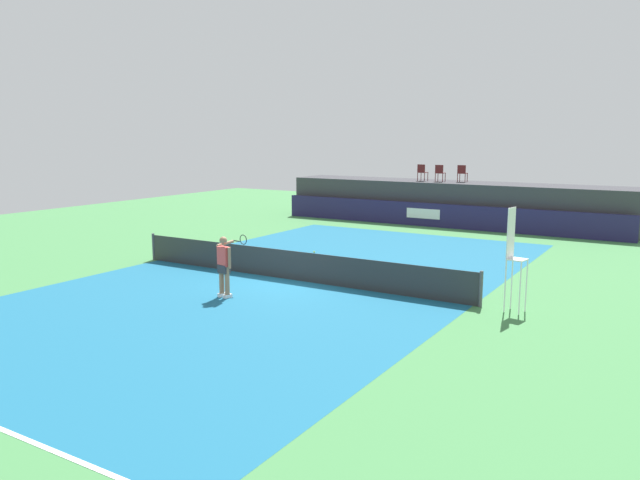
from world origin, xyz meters
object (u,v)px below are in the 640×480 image
object	(u,v)px
spectator_chair_far_left	(422,172)
tennis_ball	(314,252)
tennis_player	(225,264)
net_post_near	(154,247)
spectator_chair_left	(440,172)
net_post_far	(481,289)
spectator_chair_center	(462,173)
umpire_chair	(514,252)

from	to	relation	value
spectator_chair_far_left	tennis_ball	xyz separation A→B (m)	(-0.15, -10.73, -2.66)
spectator_chair_far_left	tennis_player	size ratio (longest dim) A/B	0.50
net_post_near	tennis_ball	size ratio (longest dim) A/B	14.71
spectator_chair_left	net_post_near	xyz separation A→B (m)	(-5.55, -15.01, -2.19)
tennis_player	tennis_ball	size ratio (longest dim) A/B	26.03
tennis_player	tennis_ball	xyz separation A→B (m)	(-1.40, 7.10, -0.92)
net_post_near	net_post_far	size ratio (longest dim) A/B	1.00
spectator_chair_far_left	spectator_chair_center	world-z (taller)	same
spectator_chair_left	tennis_ball	size ratio (longest dim) A/B	13.06
spectator_chair_center	tennis_player	bearing A→B (deg)	-92.64
spectator_chair_far_left	net_post_near	bearing A→B (deg)	-106.81
umpire_chair	tennis_ball	world-z (taller)	umpire_chair
tennis_ball	net_post_far	bearing A→B (deg)	-28.33
spectator_chair_far_left	spectator_chair_left	xyz separation A→B (m)	(1.01, -0.03, 0.00)
umpire_chair	tennis_player	distance (m)	7.95
net_post_far	tennis_ball	bearing A→B (deg)	151.67
net_post_far	tennis_player	distance (m)	7.18
spectator_chair_center	net_post_far	bearing A→B (deg)	-69.47
net_post_near	spectator_chair_left	bearing A→B (deg)	69.69
net_post_far	net_post_near	bearing A→B (deg)	180.00
umpire_chair	tennis_ball	bearing A→B (deg)	154.01
spectator_chair_center	tennis_ball	bearing A→B (deg)	-101.43
umpire_chair	net_post_near	distance (m)	13.25
umpire_chair	net_post_far	bearing A→B (deg)	-178.73
umpire_chair	net_post_near	xyz separation A→B (m)	(-13.21, -0.02, -1.09)
spectator_chair_far_left	spectator_chair_left	distance (m)	1.01
spectator_chair_far_left	spectator_chair_center	bearing A→B (deg)	9.60
umpire_chair	spectator_chair_far_left	bearing A→B (deg)	119.97
spectator_chair_left	net_post_far	bearing A→B (deg)	-65.49
net_post_near	tennis_ball	distance (m)	6.18
net_post_far	spectator_chair_left	bearing A→B (deg)	114.51
spectator_chair_left	umpire_chair	world-z (taller)	spectator_chair_left
spectator_chair_center	tennis_ball	xyz separation A→B (m)	(-2.24, -11.08, -2.66)
net_post_near	tennis_player	bearing A→B (deg)	-25.67
spectator_chair_center	net_post_far	world-z (taller)	spectator_chair_center
umpire_chair	tennis_player	size ratio (longest dim) A/B	1.56
spectator_chair_left	spectator_chair_center	world-z (taller)	same
spectator_chair_center	tennis_ball	world-z (taller)	spectator_chair_center
net_post_far	tennis_ball	size ratio (longest dim) A/B	14.71
spectator_chair_center	umpire_chair	size ratio (longest dim) A/B	0.32
net_post_near	tennis_player	distance (m)	6.44
spectator_chair_far_left	umpire_chair	bearing A→B (deg)	-60.03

